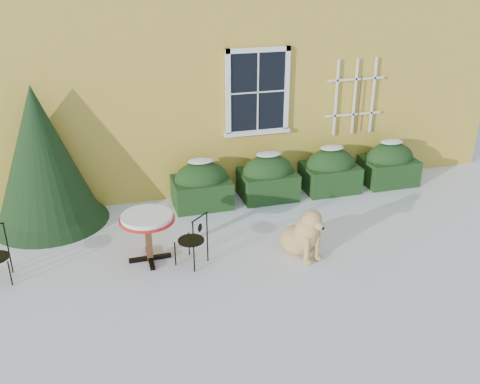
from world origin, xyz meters
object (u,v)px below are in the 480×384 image
object	(u,v)px
patio_chair_near	(193,239)
dog	(304,235)
bistro_table	(147,223)
evergreen_shrub	(43,170)

from	to	relation	value
patio_chair_near	dog	distance (m)	1.72
patio_chair_near	bistro_table	bearing A→B (deg)	-68.24
evergreen_shrub	patio_chair_near	distance (m)	3.05
bistro_table	evergreen_shrub	bearing A→B (deg)	130.25
bistro_table	dog	xyz separation A→B (m)	(2.33, -0.51, -0.30)
bistro_table	dog	distance (m)	2.40
patio_chair_near	dog	size ratio (longest dim) A/B	0.88
evergreen_shrub	patio_chair_near	world-z (taller)	evergreen_shrub
evergreen_shrub	bistro_table	bearing A→B (deg)	-49.75
evergreen_shrub	patio_chair_near	xyz separation A→B (m)	(2.14, -2.09, -0.56)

